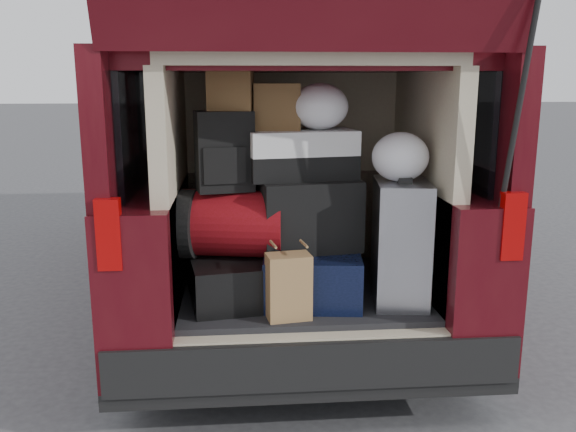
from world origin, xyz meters
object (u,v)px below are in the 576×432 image
at_px(silver_roller, 400,242).
at_px(black_soft_case, 309,215).
at_px(kraft_bag, 289,287).
at_px(navy_hardshell, 312,272).
at_px(backpack, 224,151).
at_px(red_duffel, 233,223).
at_px(twotone_duffel, 301,154).
at_px(black_hardshell, 231,277).

relative_size(silver_roller, black_soft_case, 1.24).
bearing_deg(kraft_bag, navy_hardshell, 54.13).
distance_m(navy_hardshell, backpack, 0.76).
distance_m(kraft_bag, backpack, 0.73).
xyz_separation_m(navy_hardshell, backpack, (-0.44, 0.01, 0.63)).
bearing_deg(kraft_bag, silver_roller, 9.51).
bearing_deg(kraft_bag, red_duffel, 120.84).
xyz_separation_m(black_soft_case, backpack, (-0.42, 0.00, 0.32)).
bearing_deg(twotone_duffel, black_soft_case, -66.47).
xyz_separation_m(black_hardshell, navy_hardshell, (0.42, 0.00, 0.01)).
xyz_separation_m(silver_roller, red_duffel, (-0.83, 0.11, 0.09)).
distance_m(black_hardshell, backpack, 0.64).
xyz_separation_m(kraft_bag, red_duffel, (-0.25, 0.31, 0.24)).
bearing_deg(silver_roller, navy_hardshell, 174.62).
relative_size(red_duffel, backpack, 1.32).
bearing_deg(twotone_duffel, black_hardshell, -178.87).
distance_m(black_hardshell, silver_roller, 0.87).
relative_size(silver_roller, twotone_duffel, 1.13).
relative_size(silver_roller, backpack, 1.57).
xyz_separation_m(navy_hardshell, kraft_bag, (-0.15, -0.29, 0.03)).
bearing_deg(navy_hardshell, black_hardshell, -173.01).
height_order(silver_roller, red_duffel, silver_roller).
distance_m(red_duffel, black_soft_case, 0.38).
relative_size(black_soft_case, backpack, 1.27).
distance_m(navy_hardshell, silver_roller, 0.47).
distance_m(kraft_bag, black_soft_case, 0.42).
bearing_deg(navy_hardshell, twotone_duffel, 138.80).
bearing_deg(kraft_bag, black_hardshell, 124.06).
distance_m(navy_hardshell, kraft_bag, 0.33).
relative_size(black_hardshell, backpack, 1.44).
height_order(black_hardshell, black_soft_case, black_soft_case).
distance_m(kraft_bag, red_duffel, 0.46).
bearing_deg(silver_roller, red_duffel, -179.99).
xyz_separation_m(navy_hardshell, twotone_duffel, (-0.06, 0.06, 0.60)).
xyz_separation_m(navy_hardshell, black_soft_case, (-0.02, 0.01, 0.30)).
height_order(kraft_bag, red_duffel, red_duffel).
bearing_deg(silver_roller, black_soft_case, 174.54).
bearing_deg(black_soft_case, kraft_bag, -121.83).
xyz_separation_m(red_duffel, twotone_duffel, (0.34, 0.05, 0.34)).
xyz_separation_m(navy_hardshell, red_duffel, (-0.40, 0.01, 0.26)).
bearing_deg(twotone_duffel, backpack, 179.33).
xyz_separation_m(navy_hardshell, silver_roller, (0.43, -0.10, 0.18)).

